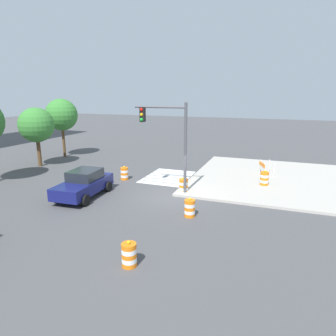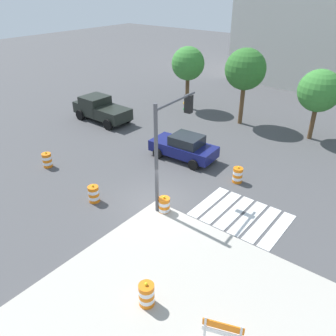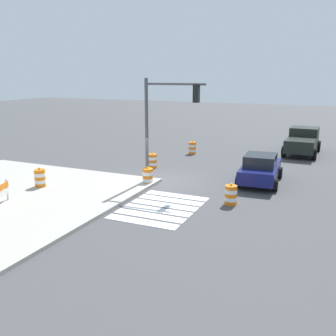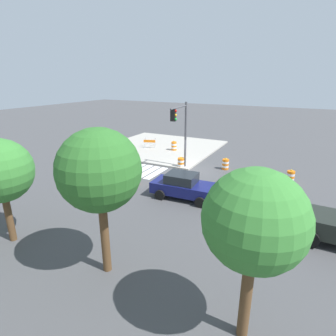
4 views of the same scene
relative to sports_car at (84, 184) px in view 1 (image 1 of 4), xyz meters
The scene contains 13 objects.
ground_plane 5.47m from the sports_car, 69.57° to the right, with size 120.00×120.00×0.00m, color #474749.
sidewalk_corner 13.61m from the sports_car, 54.52° to the right, with size 12.00×12.00×0.15m, color #ADA89E.
crosswalk_stripes 6.78m from the sports_car, 29.03° to the right, with size 4.35×3.20×0.02m.
sports_car is the anchor object (origin of this frame).
traffic_barrel_near_corner 6.99m from the sports_car, 96.14° to the right, with size 0.56×0.56×1.02m.
traffic_barrel_crosswalk_end 4.21m from the sports_car, ahead, with size 0.56×0.56×1.02m.
traffic_barrel_median_near 6.17m from the sports_car, 63.02° to the right, with size 0.56×0.56×1.02m.
traffic_barrel_median_far 8.58m from the sports_car, 133.93° to the right, with size 0.56×0.56×1.02m.
traffic_barrel_on_sidewalk 11.75m from the sports_car, 60.32° to the right, with size 0.56×0.56×1.02m.
construction_barricade 13.27m from the sports_car, 48.96° to the right, with size 1.43×1.16×1.00m.
traffic_light_pole 5.99m from the sports_car, 62.10° to the right, with size 0.56×3.29×5.50m.
street_tree_streetside_far 10.24m from the sports_car, 57.38° to the left, with size 2.91×2.91×5.00m.
street_tree_corner_lot 13.40m from the sports_car, 43.75° to the left, with size 3.05×3.05×5.62m.
Camera 1 is at (-16.75, -5.96, 6.24)m, focal length 32.62 mm.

